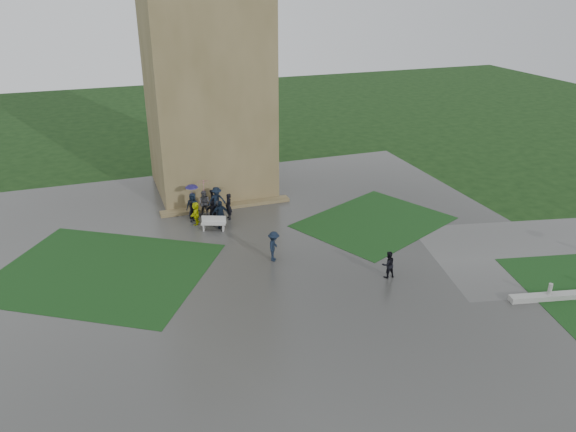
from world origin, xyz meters
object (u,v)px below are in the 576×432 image
object	(u,v)px
tower	(206,65)
pedestrian_near	(388,264)
bench	(214,223)
pedestrian_mid	(274,246)

from	to	relation	value
tower	pedestrian_near	bearing A→B (deg)	-70.78
tower	bench	bearing A→B (deg)	-101.70
tower	pedestrian_near	world-z (taller)	tower
pedestrian_mid	pedestrian_near	xyz separation A→B (m)	(5.11, -3.81, -0.13)
pedestrian_mid	tower	bearing A→B (deg)	31.53
bench	pedestrian_mid	bearing A→B (deg)	-44.72
pedestrian_near	tower	bearing A→B (deg)	-71.89
pedestrian_near	bench	bearing A→B (deg)	-51.51
tower	pedestrian_mid	size ratio (longest dim) A/B	10.31
tower	pedestrian_mid	distance (m)	15.21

